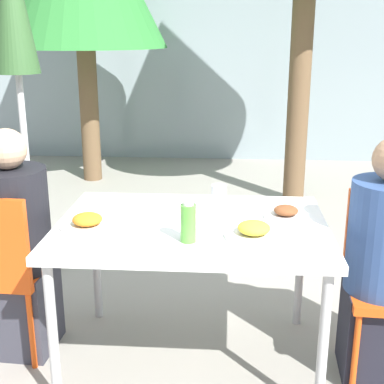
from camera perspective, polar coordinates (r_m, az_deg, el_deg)
ground_plane at (r=2.83m, az=0.00°, el=-17.34°), size 24.00×24.00×0.00m
building_facade at (r=6.83m, az=2.74°, el=16.13°), size 10.00×0.20×3.00m
dining_table at (r=2.51m, az=0.00°, el=-4.57°), size 1.25×0.89×0.73m
chair_left at (r=2.77m, az=-19.78°, el=-7.12°), size 0.42×0.42×0.87m
person_left at (r=2.81m, az=-18.20°, el=-6.00°), size 0.35×0.35×1.15m
person_right at (r=2.61m, az=19.71°, el=-7.84°), size 0.34×0.34×1.16m
closed_umbrella at (r=3.59m, az=-18.46°, el=16.51°), size 0.36×0.36×2.25m
plate_0 at (r=2.33m, az=6.61°, el=-4.18°), size 0.26×0.26×0.07m
plate_1 at (r=2.47m, az=-11.09°, el=-3.20°), size 0.25×0.25×0.07m
plate_2 at (r=2.59m, az=9.98°, el=-2.25°), size 0.21×0.21×0.06m
bottle at (r=2.25m, az=-0.42°, el=-3.25°), size 0.07×0.07×0.18m
drinking_cup at (r=2.78m, az=2.89°, el=-0.16°), size 0.08×0.08×0.09m
salad_bowl at (r=2.65m, az=1.77°, el=-1.42°), size 0.16×0.16×0.05m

